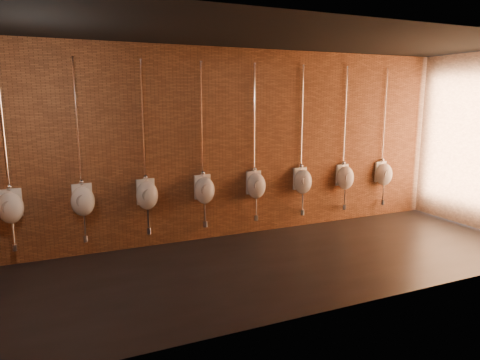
{
  "coord_description": "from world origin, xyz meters",
  "views": [
    {
      "loc": [
        -2.85,
        -5.21,
        2.37
      ],
      "look_at": [
        -0.18,
        0.9,
        1.1
      ],
      "focal_mm": 32.0,
      "sensor_mm": 36.0,
      "label": 1
    }
  ],
  "objects_px": {
    "urinal_1": "(83,200)",
    "urinal_3": "(204,189)",
    "urinal_2": "(147,194)",
    "urinal_4": "(256,185)",
    "urinal_5": "(303,181)",
    "urinal_6": "(345,177)",
    "urinal_7": "(384,173)",
    "urinal_0": "(11,206)"
  },
  "relations": [
    {
      "from": "urinal_2",
      "to": "urinal_3",
      "type": "relative_size",
      "value": 1.0
    },
    {
      "from": "urinal_2",
      "to": "urinal_4",
      "type": "bearing_deg",
      "value": 0.0
    },
    {
      "from": "urinal_2",
      "to": "urinal_7",
      "type": "relative_size",
      "value": 1.0
    },
    {
      "from": "urinal_3",
      "to": "urinal_7",
      "type": "height_order",
      "value": "same"
    },
    {
      "from": "urinal_1",
      "to": "urinal_5",
      "type": "relative_size",
      "value": 1.0
    },
    {
      "from": "urinal_4",
      "to": "urinal_5",
      "type": "xyz_separation_m",
      "value": [
        0.95,
        0.0,
        0.0
      ]
    },
    {
      "from": "urinal_0",
      "to": "urinal_2",
      "type": "relative_size",
      "value": 1.0
    },
    {
      "from": "urinal_0",
      "to": "urinal_2",
      "type": "height_order",
      "value": "same"
    },
    {
      "from": "urinal_0",
      "to": "urinal_1",
      "type": "distance_m",
      "value": 0.95
    },
    {
      "from": "urinal_1",
      "to": "urinal_5",
      "type": "distance_m",
      "value": 3.81
    },
    {
      "from": "urinal_3",
      "to": "urinal_5",
      "type": "height_order",
      "value": "same"
    },
    {
      "from": "urinal_1",
      "to": "urinal_4",
      "type": "relative_size",
      "value": 1.0
    },
    {
      "from": "urinal_0",
      "to": "urinal_6",
      "type": "relative_size",
      "value": 1.0
    },
    {
      "from": "urinal_4",
      "to": "urinal_6",
      "type": "xyz_separation_m",
      "value": [
        1.9,
        0.0,
        0.0
      ]
    },
    {
      "from": "urinal_5",
      "to": "urinal_6",
      "type": "bearing_deg",
      "value": 0.0
    },
    {
      "from": "urinal_5",
      "to": "urinal_2",
      "type": "bearing_deg",
      "value": 180.0
    },
    {
      "from": "urinal_0",
      "to": "urinal_5",
      "type": "bearing_deg",
      "value": 0.0
    },
    {
      "from": "urinal_5",
      "to": "urinal_3",
      "type": "bearing_deg",
      "value": 180.0
    },
    {
      "from": "urinal_0",
      "to": "urinal_7",
      "type": "height_order",
      "value": "same"
    },
    {
      "from": "urinal_2",
      "to": "urinal_3",
      "type": "bearing_deg",
      "value": 0.0
    },
    {
      "from": "urinal_4",
      "to": "urinal_6",
      "type": "distance_m",
      "value": 1.9
    },
    {
      "from": "urinal_2",
      "to": "urinal_7",
      "type": "xyz_separation_m",
      "value": [
        4.76,
        0.0,
        0.0
      ]
    },
    {
      "from": "urinal_3",
      "to": "urinal_5",
      "type": "distance_m",
      "value": 1.9
    },
    {
      "from": "urinal_6",
      "to": "urinal_2",
      "type": "bearing_deg",
      "value": 180.0
    },
    {
      "from": "urinal_2",
      "to": "urinal_0",
      "type": "bearing_deg",
      "value": 180.0
    },
    {
      "from": "urinal_0",
      "to": "urinal_6",
      "type": "height_order",
      "value": "same"
    },
    {
      "from": "urinal_3",
      "to": "urinal_1",
      "type": "bearing_deg",
      "value": 180.0
    },
    {
      "from": "urinal_7",
      "to": "urinal_3",
      "type": "bearing_deg",
      "value": 180.0
    },
    {
      "from": "urinal_0",
      "to": "urinal_1",
      "type": "bearing_deg",
      "value": 0.0
    },
    {
      "from": "urinal_2",
      "to": "urinal_5",
      "type": "relative_size",
      "value": 1.0
    },
    {
      "from": "urinal_1",
      "to": "urinal_3",
      "type": "bearing_deg",
      "value": 0.0
    },
    {
      "from": "urinal_3",
      "to": "urinal_6",
      "type": "relative_size",
      "value": 1.0
    },
    {
      "from": "urinal_1",
      "to": "urinal_2",
      "type": "height_order",
      "value": "same"
    },
    {
      "from": "urinal_5",
      "to": "urinal_6",
      "type": "xyz_separation_m",
      "value": [
        0.95,
        0.0,
        0.0
      ]
    },
    {
      "from": "urinal_4",
      "to": "urinal_0",
      "type": "bearing_deg",
      "value": 180.0
    },
    {
      "from": "urinal_1",
      "to": "urinal_7",
      "type": "xyz_separation_m",
      "value": [
        5.71,
        0.0,
        0.0
      ]
    },
    {
      "from": "urinal_2",
      "to": "urinal_4",
      "type": "height_order",
      "value": "same"
    },
    {
      "from": "urinal_2",
      "to": "urinal_7",
      "type": "bearing_deg",
      "value": 0.0
    },
    {
      "from": "urinal_2",
      "to": "urinal_5",
      "type": "bearing_deg",
      "value": 0.0
    },
    {
      "from": "urinal_3",
      "to": "urinal_4",
      "type": "distance_m",
      "value": 0.95
    },
    {
      "from": "urinal_7",
      "to": "urinal_5",
      "type": "bearing_deg",
      "value": 180.0
    },
    {
      "from": "urinal_0",
      "to": "urinal_4",
      "type": "distance_m",
      "value": 3.81
    }
  ]
}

